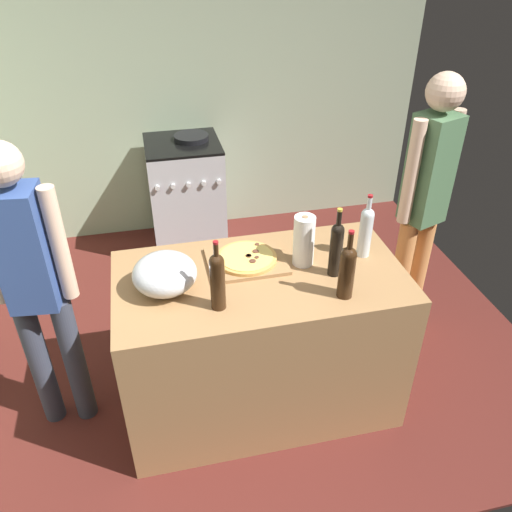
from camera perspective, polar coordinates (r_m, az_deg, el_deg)
name	(u,v)px	position (r m, az deg, el deg)	size (l,w,h in m)	color
ground_plane	(218,320)	(3.71, -4.20, -6.99)	(3.98, 3.35, 0.02)	#511E19
kitchen_wall_rear	(182,78)	(4.38, -8.15, 18.77)	(3.98, 0.10, 2.60)	#99A889
counter	(260,341)	(2.88, 0.45, -9.27)	(1.46, 0.78, 0.88)	#9E7247
cutting_board	(246,261)	(2.68, -1.06, -0.55)	(0.40, 0.32, 0.02)	#9E7247
pizza	(246,258)	(2.67, -1.05, -0.18)	(0.31, 0.31, 0.03)	tan
mixing_bowl	(165,274)	(2.48, -9.97, -1.94)	(0.31, 0.31, 0.19)	#B2B2B7
paper_towel_roll	(304,241)	(2.62, 5.26, 1.69)	(0.11, 0.11, 0.27)	white
wine_bottle_dark	(347,270)	(2.41, 9.94, -1.47)	(0.07, 0.07, 0.36)	#331E0F
wine_bottle_amber	(336,247)	(2.55, 8.78, 0.99)	(0.06, 0.06, 0.37)	black
wine_bottle_green	(366,230)	(2.73, 11.94, 2.84)	(0.07, 0.07, 0.35)	silver
wine_bottle_clear	(217,279)	(2.31, -4.25, -2.55)	(0.07, 0.07, 0.35)	#331E0F
stove	(186,196)	(4.29, -7.64, 6.55)	(0.57, 0.59, 0.96)	#B7B7BC
person_in_stripes	(33,281)	(2.68, -23.20, -2.49)	(0.39, 0.22, 1.63)	#383D4C
person_in_red	(424,198)	(3.23, 17.95, 6.08)	(0.36, 0.26, 1.72)	#D88C4C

